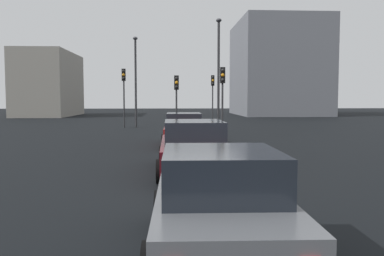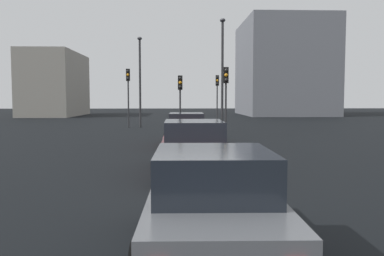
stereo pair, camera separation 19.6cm
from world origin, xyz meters
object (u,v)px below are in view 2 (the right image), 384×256
car_maroon_second (194,148)px  traffic_light_near_left (180,92)px  street_lamp_far (222,66)px  traffic_light_far_right (128,86)px  traffic_light_far_left (217,89)px  traffic_light_near_right (226,87)px  street_lamp_kerbside (140,74)px  car_red_lead (186,129)px  car_grey_third (213,204)px

car_maroon_second → traffic_light_near_left: size_ratio=1.31×
street_lamp_far → car_maroon_second: bearing=170.3°
traffic_light_near_left → traffic_light_far_right: size_ratio=0.83×
traffic_light_far_left → car_maroon_second: bearing=-7.1°
traffic_light_near_right → traffic_light_far_left: (12.17, -0.73, 0.16)m
street_lamp_kerbside → traffic_light_near_left: bearing=-151.3°
traffic_light_near_left → traffic_light_near_right: traffic_light_near_right is taller
car_red_lead → car_grey_third: size_ratio=1.18×
car_red_lead → traffic_light_near_left: size_ratio=1.32×
car_maroon_second → street_lamp_kerbside: 20.04m
car_maroon_second → street_lamp_far: bearing=-9.6°
traffic_light_near_right → car_red_lead: bearing=-29.1°
car_grey_third → traffic_light_near_left: traffic_light_near_left is taller
traffic_light_far_left → street_lamp_kerbside: bearing=-58.4°
traffic_light_near_right → street_lamp_kerbside: street_lamp_kerbside is taller
car_maroon_second → traffic_light_far_right: size_ratio=1.09×
car_grey_third → traffic_light_near_right: traffic_light_near_right is taller
car_maroon_second → traffic_light_near_left: bearing=1.1°
traffic_light_far_right → street_lamp_kerbside: bearing=125.0°
street_lamp_kerbside → street_lamp_far: bearing=-129.6°
car_grey_third → car_red_lead: bearing=1.2°
car_maroon_second → traffic_light_near_left: 14.10m
traffic_light_near_left → traffic_light_near_right: size_ratio=0.92×
traffic_light_near_left → street_lamp_far: bearing=100.8°
street_lamp_far → traffic_light_far_right: bearing=57.7°
traffic_light_near_right → street_lamp_far: 3.84m
car_red_lead → street_lamp_kerbside: size_ratio=0.70×
street_lamp_kerbside → traffic_light_near_right: bearing=-146.1°
street_lamp_kerbside → street_lamp_far: size_ratio=0.93×
car_grey_third → street_lamp_kerbside: street_lamp_kerbside is taller
car_grey_third → traffic_light_near_right: bearing=-6.4°
traffic_light_far_right → car_grey_third: bearing=8.4°
car_red_lead → car_grey_third: car_red_lead is taller
traffic_light_near_right → street_lamp_far: size_ratio=0.54×
traffic_light_far_right → traffic_light_near_left: bearing=37.3°
traffic_light_far_left → traffic_light_far_right: (-4.45, 7.16, 0.14)m
car_maroon_second → traffic_light_far_left: traffic_light_far_left is taller
traffic_light_far_right → street_lamp_far: (-4.18, -6.62, 1.17)m
car_red_lead → traffic_light_far_right: bearing=20.5°
traffic_light_near_right → traffic_light_far_right: size_ratio=0.90×
car_maroon_second → street_lamp_kerbside: street_lamp_kerbside is taller
street_lamp_kerbside → car_red_lead: bearing=-165.0°
car_red_lead → traffic_light_near_right: (3.79, -2.34, 2.13)m
car_red_lead → traffic_light_near_left: traffic_light_near_left is taller
car_red_lead → traffic_light_far_right: (11.51, 4.09, 2.43)m
car_maroon_second → traffic_light_far_left: (23.32, -3.04, 2.27)m
car_red_lead → traffic_light_far_left: 16.41m
traffic_light_far_left → street_lamp_kerbside: (-3.84, 6.32, 1.06)m
traffic_light_near_right → traffic_light_far_right: 10.06m
car_maroon_second → street_lamp_far: (14.70, -2.50, 3.59)m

